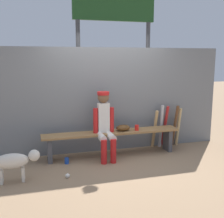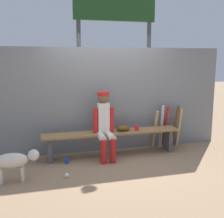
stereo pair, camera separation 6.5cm
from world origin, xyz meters
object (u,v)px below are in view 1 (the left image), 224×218
Objects in this scene: baseball at (67,176)px; cup_on_bench at (137,128)px; scoreboard at (117,27)px; player_seated at (105,123)px; bat_wood_natural at (178,127)px; bat_aluminum_red at (165,126)px; bat_wood_tan at (155,129)px; baseball_glove at (123,128)px; dog at (16,161)px; cup_on_ground at (67,161)px; dugout_bench at (112,137)px; bat_aluminum_silver at (161,126)px; bat_wood_dark at (175,126)px.

cup_on_bench is at bearing 27.55° from baseball.
cup_on_bench is 0.03× the size of scoreboard.
cup_on_bench is (0.67, 0.06, -0.15)m from player_seated.
bat_aluminum_red is at bearing 170.46° from bat_wood_natural.
bat_aluminum_red is (0.27, 0.07, 0.04)m from bat_wood_tan.
baseball_glove reaches higher than dog.
cup_on_bench is (0.27, -0.05, -0.01)m from baseball_glove.
bat_wood_tan reaches higher than baseball.
bat_wood_tan is 0.28m from bat_aluminum_red.
cup_on_ground is (0.06, 0.63, 0.02)m from baseball.
baseball_glove is 2.55× the size of cup_on_bench.
dugout_bench reaches higher than dog.
bat_aluminum_silver is (0.16, 0.02, 0.05)m from bat_wood_tan.
player_seated is 0.99m from cup_on_ground.
baseball_glove is 0.33× the size of bat_wood_natural.
dugout_bench is at bearing 174.49° from cup_on_bench.
bat_aluminum_red is 0.24× the size of scoreboard.
bat_aluminum_red reaches higher than bat_wood_tan.
bat_wood_tan is at bearing -65.99° from scoreboard.
bat_aluminum_red is at bearing 162.45° from bat_wood_dark.
scoreboard is at bearing 47.46° from cup_on_ground.
bat_aluminum_silver is at bearing 23.34° from cup_on_bench.
dog reaches higher than baseball.
bat_wood_natural reaches higher than cup_on_ground.
baseball_glove reaches higher than baseball.
player_seated is at bearing 6.31° from cup_on_ground.
baseball_glove is at bearing 9.47° from cup_on_ground.
bat_wood_tan reaches higher than baseball_glove.
baseball is at bearing -153.91° from bat_aluminum_red.
scoreboard is at bearing 65.23° from player_seated.
dog is (-0.85, -0.54, 0.28)m from cup_on_ground.
cup_on_ground is at bearing -168.29° from bat_aluminum_silver.
scoreboard is (0.01, 1.41, 2.09)m from cup_on_bench.
bat_wood_tan is 2.55m from scoreboard.
bat_wood_tan reaches higher than dog.
cup_on_bench reaches higher than cup_on_ground.
bat_wood_natural is at bearing 22.41° from baseball.
bat_aluminum_silver reaches higher than bat_wood_dark.
bat_aluminum_red is at bearing 22.76° from bat_aluminum_silver.
cup_on_ground is (-2.09, -0.43, -0.41)m from bat_aluminum_silver.
cup_on_ground is at bearing -170.26° from bat_wood_natural.
bat_wood_natural is (1.59, 0.24, 0.04)m from dugout_bench.
baseball_glove is at bearing -101.53° from scoreboard.
cup_on_bench is 2.38m from dog.
cup_on_bench is (0.50, -0.05, 0.16)m from dugout_bench.
bat_wood_natural is at bearing 1.43° from bat_wood_tan.
bat_aluminum_silver is at bearing -59.45° from scoreboard.
scoreboard is (1.43, 1.56, 2.58)m from cup_on_ground.
bat_wood_natural is (0.30, -0.05, -0.03)m from bat_aluminum_red.
bat_wood_dark is 0.25× the size of scoreboard.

